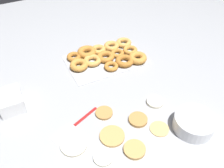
# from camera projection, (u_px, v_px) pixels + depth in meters

# --- Properties ---
(ground_plane) EXTENTS (3.00, 3.00, 0.00)m
(ground_plane) POSITION_uv_depth(u_px,v_px,m) (109.00, 111.00, 1.17)
(ground_plane) COLOR #9EA0A5
(pancake_0) EXTENTS (0.11, 0.11, 0.01)m
(pancake_0) POSITION_uv_depth(u_px,v_px,m) (112.00, 136.00, 1.05)
(pancake_0) COLOR tan
(pancake_0) RESTS_ON ground_plane
(pancake_1) EXTENTS (0.12, 0.12, 0.01)m
(pancake_1) POSITION_uv_depth(u_px,v_px,m) (74.00, 145.00, 1.02)
(pancake_1) COLOR beige
(pancake_1) RESTS_ON ground_plane
(pancake_2) EXTENTS (0.08, 0.08, 0.01)m
(pancake_2) POSITION_uv_depth(u_px,v_px,m) (104.00, 113.00, 1.15)
(pancake_2) COLOR #B27F42
(pancake_2) RESTS_ON ground_plane
(pancake_3) EXTENTS (0.09, 0.09, 0.01)m
(pancake_3) POSITION_uv_depth(u_px,v_px,m) (159.00, 128.00, 1.08)
(pancake_3) COLOR tan
(pancake_3) RESTS_ON ground_plane
(pancake_5) EXTENTS (0.09, 0.09, 0.02)m
(pancake_5) POSITION_uv_depth(u_px,v_px,m) (138.00, 120.00, 1.12)
(pancake_5) COLOR #B27F42
(pancake_5) RESTS_ON ground_plane
(pancake_6) EXTENTS (0.09, 0.09, 0.02)m
(pancake_6) POSITION_uv_depth(u_px,v_px,m) (135.00, 149.00, 1.00)
(pancake_6) COLOR tan
(pancake_6) RESTS_ON ground_plane
(pancake_7) EXTENTS (0.09, 0.09, 0.02)m
(pancake_7) POSITION_uv_depth(u_px,v_px,m) (155.00, 102.00, 1.20)
(pancake_7) COLOR silver
(pancake_7) RESTS_ON ground_plane
(pancake_8) EXTENTS (0.08, 0.08, 0.01)m
(pancake_8) POSITION_uv_depth(u_px,v_px,m) (103.00, 157.00, 0.98)
(pancake_8) COLOR silver
(pancake_8) RESTS_ON ground_plane
(donut_tray) EXTENTS (0.47, 0.31, 0.05)m
(donut_tray) POSITION_uv_depth(u_px,v_px,m) (106.00, 56.00, 1.47)
(donut_tray) COLOR #ADAFB5
(donut_tray) RESTS_ON ground_plane
(batter_bowl) EXTENTS (0.18, 0.18, 0.07)m
(batter_bowl) POSITION_uv_depth(u_px,v_px,m) (194.00, 123.00, 1.07)
(batter_bowl) COLOR white
(batter_bowl) RESTS_ON ground_plane
(container_stack) EXTENTS (0.11, 0.15, 0.08)m
(container_stack) POSITION_uv_depth(u_px,v_px,m) (11.00, 101.00, 1.16)
(container_stack) COLOR white
(container_stack) RESTS_ON ground_plane
(spatula) EXTENTS (0.26, 0.13, 0.01)m
(spatula) POSITION_uv_depth(u_px,v_px,m) (69.00, 130.00, 1.08)
(spatula) COLOR maroon
(spatula) RESTS_ON ground_plane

